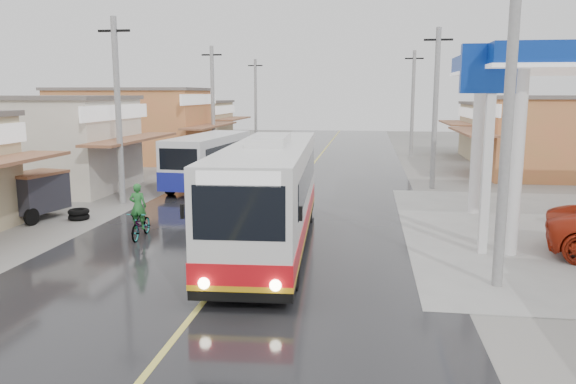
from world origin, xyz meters
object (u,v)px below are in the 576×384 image
second_bus (209,159)px  tricycle_near (36,192)px  cyclist (140,220)px  tyre_stack (79,214)px  coach_bus (270,194)px

second_bus → tricycle_near: 9.55m
second_bus → tricycle_near: size_ratio=3.08×
cyclist → tyre_stack: (-3.51, 2.38, -0.42)m
cyclist → tyre_stack: size_ratio=2.35×
coach_bus → second_bus: coach_bus is taller
coach_bus → tricycle_near: 10.03m
coach_bus → cyclist: 4.62m
cyclist → tricycle_near: bearing=151.7°
coach_bus → second_bus: size_ratio=1.40×
tricycle_near → tyre_stack: size_ratio=3.28×
cyclist → tyre_stack: 4.26m
coach_bus → tricycle_near: size_ratio=4.30×
coach_bus → cyclist: (-4.47, 0.41, -1.08)m
coach_bus → cyclist: bearing=171.6°
second_bus → tyre_stack: (-2.83, -8.31, -1.23)m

